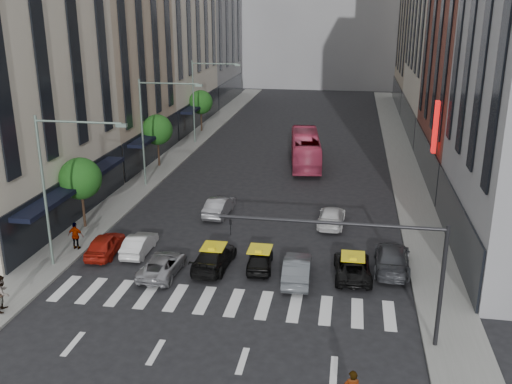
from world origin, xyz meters
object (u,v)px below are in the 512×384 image
at_px(taxi_center, 260,259).
at_px(pedestrian_near, 3,293).
at_px(taxi_left, 214,257).
at_px(pedestrian_far, 76,236).
at_px(car_red, 105,244).
at_px(streetlamp_near, 58,173).
at_px(streetlamp_far, 202,91).
at_px(bus, 305,149).
at_px(car_white_front, 139,244).
at_px(streetlamp_mid, 152,119).

distance_m(taxi_center, pedestrian_near, 13.99).
xyz_separation_m(taxi_left, pedestrian_far, (-9.17, 0.90, 0.37)).
bearing_deg(car_red, pedestrian_near, 70.67).
height_order(streetlamp_near, streetlamp_far, same).
xyz_separation_m(taxi_left, bus, (3.41, 23.92, 0.86)).
bearing_deg(taxi_left, pedestrian_far, -2.31).
bearing_deg(streetlamp_near, bus, 64.61).
relative_size(streetlamp_far, pedestrian_far, 5.05).
height_order(streetlamp_near, car_red, streetlamp_near).
bearing_deg(car_red, taxi_left, 170.66).
distance_m(streetlamp_near, taxi_center, 12.62).
bearing_deg(streetlamp_near, car_white_front, 37.52).
height_order(streetlamp_mid, streetlamp_far, same).
distance_m(streetlamp_near, car_red, 5.83).
distance_m(streetlamp_far, taxi_center, 32.74).
relative_size(streetlamp_mid, car_white_front, 2.39).
bearing_deg(pedestrian_far, streetlamp_near, 105.31).
relative_size(streetlamp_mid, streetlamp_far, 1.00).
bearing_deg(streetlamp_mid, bus, 37.82).
relative_size(car_white_front, bus, 0.34).
bearing_deg(taxi_left, streetlamp_mid, -56.16).
bearing_deg(streetlamp_far, taxi_center, -69.48).
distance_m(streetlamp_mid, bus, 15.83).
distance_m(taxi_center, bus, 23.62).
xyz_separation_m(streetlamp_mid, car_red, (1.46, -13.86, -5.22)).
relative_size(streetlamp_near, car_white_front, 2.39).
bearing_deg(streetlamp_far, streetlamp_mid, -90.00).
bearing_deg(pedestrian_near, taxi_center, -72.45).
xyz_separation_m(car_red, pedestrian_near, (-2.14, -7.56, 0.43)).
relative_size(streetlamp_near, pedestrian_near, 4.68).
bearing_deg(car_white_front, streetlamp_far, -84.23).
distance_m(car_white_front, taxi_center, 7.89).
xyz_separation_m(streetlamp_far, pedestrian_near, (-0.68, -37.42, -4.79)).
relative_size(taxi_center, pedestrian_near, 1.88).
xyz_separation_m(car_red, taxi_left, (7.16, -0.73, -0.01)).
bearing_deg(taxi_left, pedestrian_near, 39.59).
height_order(streetlamp_mid, pedestrian_far, streetlamp_mid).
bearing_deg(pedestrian_far, car_red, 177.00).
bearing_deg(streetlamp_mid, taxi_center, -51.54).
height_order(streetlamp_near, pedestrian_near, streetlamp_near).
relative_size(streetlamp_near, streetlamp_mid, 1.00).
relative_size(streetlamp_far, taxi_center, 2.49).
bearing_deg(car_white_front, streetlamp_mid, -76.33).
distance_m(streetlamp_far, pedestrian_near, 37.73).
distance_m(bus, pedestrian_near, 33.28).
distance_m(car_white_front, pedestrian_near, 9.13).
xyz_separation_m(car_white_front, pedestrian_far, (-4.05, -0.37, 0.42)).
bearing_deg(bus, pedestrian_near, 60.94).
xyz_separation_m(streetlamp_mid, car_white_front, (3.49, -13.32, -5.28)).
relative_size(streetlamp_far, car_red, 2.26).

